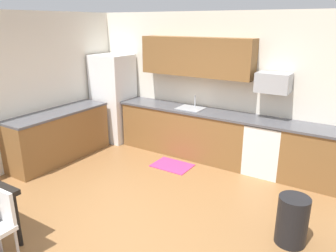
{
  "coord_description": "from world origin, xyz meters",
  "views": [
    {
      "loc": [
        2.52,
        -2.96,
        2.52
      ],
      "look_at": [
        0.0,
        1.0,
        1.0
      ],
      "focal_mm": 34.61,
      "sensor_mm": 36.0,
      "label": 1
    }
  ],
  "objects_px": {
    "oven_range": "(265,148)",
    "microwave": "(273,83)",
    "refrigerator": "(114,98)",
    "trash_bin": "(292,220)"
  },
  "relations": [
    {
      "from": "oven_range",
      "to": "microwave",
      "type": "xyz_separation_m",
      "value": [
        -0.0,
        0.1,
        1.11
      ]
    },
    {
      "from": "oven_range",
      "to": "refrigerator",
      "type": "bearing_deg",
      "value": -178.63
    },
    {
      "from": "oven_range",
      "to": "microwave",
      "type": "relative_size",
      "value": 1.69
    },
    {
      "from": "microwave",
      "to": "trash_bin",
      "type": "bearing_deg",
      "value": -65.3
    },
    {
      "from": "oven_range",
      "to": "trash_bin",
      "type": "relative_size",
      "value": 1.52
    },
    {
      "from": "microwave",
      "to": "trash_bin",
      "type": "xyz_separation_m",
      "value": [
        0.84,
        -1.83,
        -1.27
      ]
    },
    {
      "from": "refrigerator",
      "to": "oven_range",
      "type": "bearing_deg",
      "value": 1.37
    },
    {
      "from": "refrigerator",
      "to": "trash_bin",
      "type": "xyz_separation_m",
      "value": [
        4.17,
        -1.65,
        -0.63
      ]
    },
    {
      "from": "refrigerator",
      "to": "trash_bin",
      "type": "distance_m",
      "value": 4.53
    },
    {
      "from": "refrigerator",
      "to": "oven_range",
      "type": "relative_size",
      "value": 2.04
    }
  ]
}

